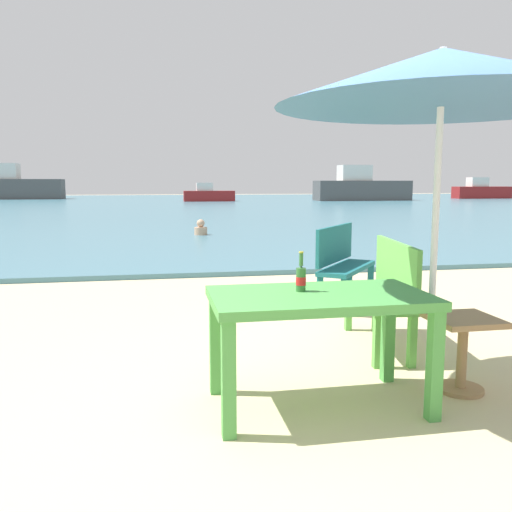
# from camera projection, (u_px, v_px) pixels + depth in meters

# --- Properties ---
(ground_plane) EXTENTS (120.00, 120.00, 0.00)m
(ground_plane) POSITION_uv_depth(u_px,v_px,m) (358.00, 407.00, 3.54)
(ground_plane) COLOR beige
(sea_water) EXTENTS (120.00, 50.00, 0.08)m
(sea_water) POSITION_uv_depth(u_px,v_px,m) (177.00, 205.00, 32.75)
(sea_water) COLOR teal
(sea_water) RESTS_ON ground_plane
(picnic_table_green) EXTENTS (1.40, 0.80, 0.76)m
(picnic_table_green) POSITION_uv_depth(u_px,v_px,m) (319.00, 310.00, 3.47)
(picnic_table_green) COLOR #4C9E47
(picnic_table_green) RESTS_ON ground_plane
(beer_bottle_amber) EXTENTS (0.07, 0.07, 0.26)m
(beer_bottle_amber) POSITION_uv_depth(u_px,v_px,m) (301.00, 277.00, 3.51)
(beer_bottle_amber) COLOR #2D662D
(beer_bottle_amber) RESTS_ON picnic_table_green
(patio_umbrella) EXTENTS (2.10, 2.10, 2.30)m
(patio_umbrella) POSITION_uv_depth(u_px,v_px,m) (442.00, 78.00, 3.35)
(patio_umbrella) COLOR silver
(patio_umbrella) RESTS_ON ground_plane
(side_table_wood) EXTENTS (0.44, 0.44, 0.54)m
(side_table_wood) POSITION_uv_depth(u_px,v_px,m) (463.00, 343.00, 3.76)
(side_table_wood) COLOR #9E7A51
(side_table_wood) RESTS_ON ground_plane
(bench_teal_center) EXTENTS (1.02, 1.17, 0.95)m
(bench_teal_center) POSITION_uv_depth(u_px,v_px,m) (342.00, 260.00, 6.43)
(bench_teal_center) COLOR #196066
(bench_teal_center) RESTS_ON ground_plane
(bench_green_left) EXTENTS (0.53, 1.24, 0.95)m
(bench_green_left) POSITION_uv_depth(u_px,v_px,m) (385.00, 288.00, 4.76)
(bench_green_left) COLOR #60B24C
(bench_green_left) RESTS_ON ground_plane
(swimmer_person) EXTENTS (0.34, 0.34, 0.41)m
(swimmer_person) POSITION_uv_depth(u_px,v_px,m) (201.00, 229.00, 14.17)
(swimmer_person) COLOR tan
(swimmer_person) RESTS_ON sea_water
(boat_tanker) EXTENTS (7.81, 2.13, 2.84)m
(boat_tanker) POSITION_uv_depth(u_px,v_px,m) (11.00, 186.00, 43.01)
(boat_tanker) COLOR #4C4C4C
(boat_tanker) RESTS_ON sea_water
(boat_fishing_trawler) EXTENTS (3.62, 0.99, 1.32)m
(boat_fishing_trawler) POSITION_uv_depth(u_px,v_px,m) (208.00, 195.00, 38.40)
(boat_fishing_trawler) COLOR maroon
(boat_fishing_trawler) RESTS_ON sea_water
(boat_barge) EXTENTS (4.81, 1.31, 1.75)m
(boat_barge) POSITION_uv_depth(u_px,v_px,m) (481.00, 191.00, 44.96)
(boat_barge) COLOR maroon
(boat_barge) RESTS_ON sea_water
(boat_sailboat) EXTENTS (7.15, 1.95, 2.60)m
(boat_sailboat) POSITION_uv_depth(u_px,v_px,m) (361.00, 188.00, 40.15)
(boat_sailboat) COLOR #4C4C4C
(boat_sailboat) RESTS_ON sea_water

